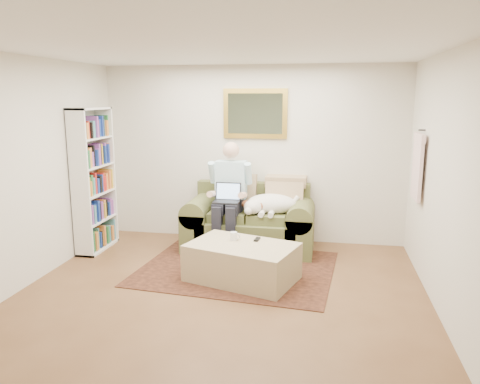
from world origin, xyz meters
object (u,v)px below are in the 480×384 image
(sleeping_dog, at_px, (272,204))
(bookshelf, at_px, (94,180))
(seated_man, at_px, (228,198))
(sofa, at_px, (250,227))
(coffee_mug, at_px, (234,236))
(laptop, at_px, (227,197))
(ottoman, at_px, (242,262))

(sleeping_dog, relative_size, bookshelf, 0.37)
(bookshelf, bearing_deg, seated_man, 7.38)
(sofa, relative_size, seated_man, 1.19)
(sleeping_dog, bearing_deg, coffee_mug, -109.80)
(sleeping_dog, bearing_deg, seated_man, -172.87)
(seated_man, distance_m, sleeping_dog, 0.60)
(sleeping_dog, height_order, coffee_mug, sleeping_dog)
(sleeping_dog, bearing_deg, laptop, -166.36)
(sofa, relative_size, coffee_mug, 18.10)
(coffee_mug, bearing_deg, sleeping_dog, 70.20)
(sofa, xyz_separation_m, laptop, (-0.27, -0.24, 0.49))
(laptop, height_order, bookshelf, bookshelf)
(sofa, height_order, bookshelf, bookshelf)
(bookshelf, bearing_deg, laptop, 5.27)
(laptop, relative_size, sleeping_dog, 0.47)
(seated_man, relative_size, laptop, 4.33)
(sofa, relative_size, laptop, 5.15)
(sofa, xyz_separation_m, ottoman, (0.11, -1.19, -0.09))
(ottoman, xyz_separation_m, coffee_mug, (-0.13, 0.14, 0.27))
(seated_man, xyz_separation_m, laptop, (0.00, -0.07, 0.04))
(coffee_mug, bearing_deg, ottoman, -47.20)
(coffee_mug, relative_size, bookshelf, 0.05)
(coffee_mug, bearing_deg, bookshelf, 163.20)
(seated_man, bearing_deg, coffee_mug, -74.19)
(seated_man, bearing_deg, bookshelf, -172.62)
(sleeping_dog, bearing_deg, bookshelf, -172.68)
(laptop, distance_m, ottoman, 1.18)
(seated_man, xyz_separation_m, bookshelf, (-1.88, -0.24, 0.24))
(ottoman, distance_m, bookshelf, 2.51)
(ottoman, bearing_deg, laptop, 111.73)
(ottoman, relative_size, coffee_mug, 12.22)
(laptop, xyz_separation_m, ottoman, (0.38, -0.96, -0.58))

